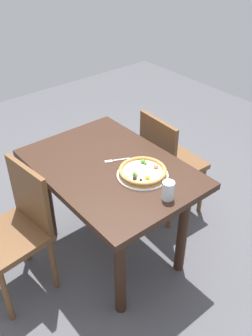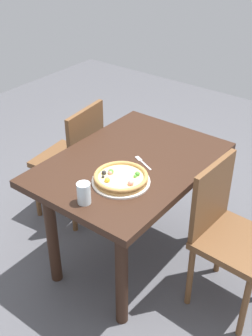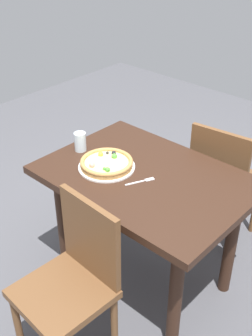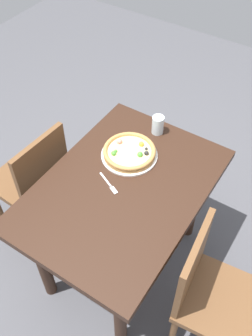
% 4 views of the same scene
% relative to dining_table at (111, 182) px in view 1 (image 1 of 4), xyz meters
% --- Properties ---
extents(ground_plane, '(6.00, 6.00, 0.00)m').
position_rel_dining_table_xyz_m(ground_plane, '(0.00, 0.00, -0.64)').
color(ground_plane, '#4C4C51').
extents(dining_table, '(1.12, 0.79, 0.77)m').
position_rel_dining_table_xyz_m(dining_table, '(0.00, 0.00, 0.00)').
color(dining_table, '#331E14').
rests_on(dining_table, ground).
extents(chair_near, '(0.42, 0.42, 0.90)m').
position_rel_dining_table_xyz_m(chair_near, '(0.07, -0.61, -0.14)').
color(chair_near, brown).
rests_on(chair_near, ground).
extents(chair_far, '(0.44, 0.44, 0.90)m').
position_rel_dining_table_xyz_m(chair_far, '(0.14, 0.61, -0.14)').
color(chair_far, brown).
rests_on(chair_far, ground).
extents(plate, '(0.31, 0.31, 0.01)m').
position_rel_dining_table_xyz_m(plate, '(-0.21, -0.09, 0.13)').
color(plate, white).
rests_on(plate, dining_table).
extents(pizza, '(0.29, 0.29, 0.05)m').
position_rel_dining_table_xyz_m(pizza, '(-0.21, -0.09, 0.16)').
color(pizza, '#B78447').
rests_on(pizza, plate).
extents(fork, '(0.08, 0.16, 0.00)m').
position_rel_dining_table_xyz_m(fork, '(0.03, -0.06, 0.13)').
color(fork, silver).
rests_on(fork, dining_table).
extents(drinking_glass, '(0.07, 0.07, 0.11)m').
position_rel_dining_table_xyz_m(drinking_glass, '(-0.46, -0.05, 0.18)').
color(drinking_glass, silver).
rests_on(drinking_glass, dining_table).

